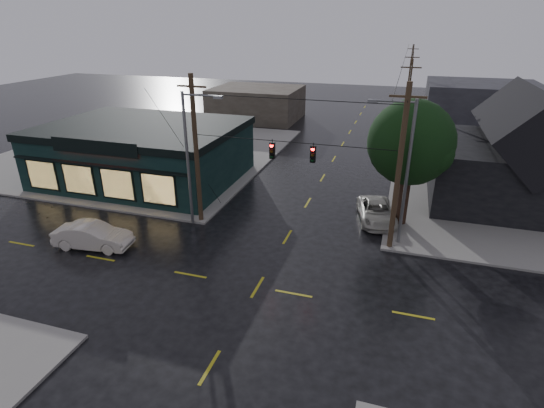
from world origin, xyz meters
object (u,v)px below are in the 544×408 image
(corner_tree, at_px, (411,143))
(utility_pole_nw, at_px, (201,221))
(utility_pole_ne, at_px, (389,248))
(sedan_cream, at_px, (93,236))
(suv_silver, at_px, (377,212))

(corner_tree, distance_m, utility_pole_nw, 15.21)
(utility_pole_ne, bearing_deg, sedan_cream, -162.93)
(utility_pole_nw, relative_size, suv_silver, 2.00)
(utility_pole_nw, relative_size, sedan_cream, 2.10)
(suv_silver, bearing_deg, utility_pole_nw, -174.97)
(sedan_cream, bearing_deg, corner_tree, -70.82)
(utility_pole_ne, bearing_deg, utility_pole_nw, 180.00)
(sedan_cream, height_order, suv_silver, sedan_cream)
(corner_tree, relative_size, sedan_cream, 1.76)
(sedan_cream, bearing_deg, utility_pole_ne, -80.35)
(utility_pole_nw, distance_m, suv_silver, 12.47)
(corner_tree, bearing_deg, utility_pole_ne, -98.29)
(sedan_cream, relative_size, suv_silver, 0.95)
(corner_tree, relative_size, suv_silver, 1.68)
(utility_pole_nw, xyz_separation_m, suv_silver, (11.86, 3.78, 0.70))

